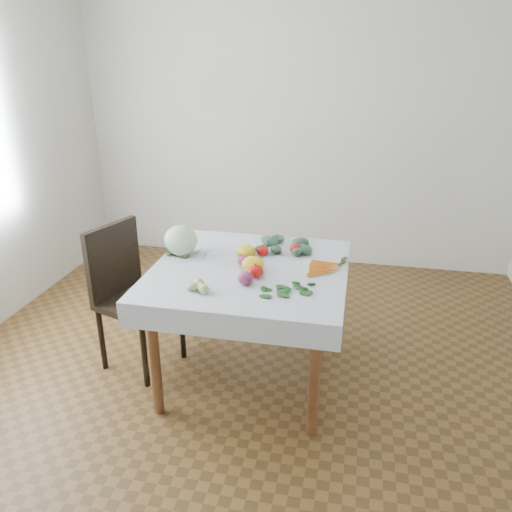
{
  "coord_description": "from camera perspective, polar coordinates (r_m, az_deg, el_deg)",
  "views": [
    {
      "loc": [
        0.58,
        -2.59,
        1.93
      ],
      "look_at": [
        0.03,
        0.03,
        0.82
      ],
      "focal_mm": 35.0,
      "sensor_mm": 36.0,
      "label": 1
    }
  ],
  "objects": [
    {
      "name": "chair",
      "position": [
        3.28,
        -14.42,
        -3.45
      ],
      "size": [
        0.54,
        0.54,
        0.94
      ],
      "color": "black",
      "rests_on": "ground"
    },
    {
      "name": "tomato_b",
      "position": [
        3.11,
        4.55,
        0.83
      ],
      "size": [
        0.09,
        0.09,
        0.06
      ],
      "primitive_type": "ellipsoid",
      "rotation": [
        0.0,
        0.0,
        -0.29
      ],
      "color": "red",
      "rests_on": "tablecloth"
    },
    {
      "name": "ground",
      "position": [
        3.29,
        -0.68,
        -13.48
      ],
      "size": [
        4.0,
        4.0,
        0.0
      ],
      "primitive_type": "plane",
      "color": "brown"
    },
    {
      "name": "tomato_c",
      "position": [
        3.07,
        0.77,
        0.62
      ],
      "size": [
        0.09,
        0.09,
        0.07
      ],
      "primitive_type": "ellipsoid",
      "rotation": [
        0.0,
        0.0,
        -0.32
      ],
      "color": "red",
      "rests_on": "tablecloth"
    },
    {
      "name": "heirloom_front",
      "position": [
        2.84,
        -0.34,
        -0.95
      ],
      "size": [
        0.13,
        0.13,
        0.09
      ],
      "primitive_type": "ellipsoid",
      "rotation": [
        0.0,
        0.0,
        -0.04
      ],
      "color": "yellow",
      "rests_on": "tablecloth"
    },
    {
      "name": "onion_b",
      "position": [
        2.69,
        -1.19,
        -2.54
      ],
      "size": [
        0.1,
        0.1,
        0.07
      ],
      "primitive_type": "ellipsoid",
      "rotation": [
        0.0,
        0.0,
        0.12
      ],
      "color": "#551832",
      "rests_on": "tablecloth"
    },
    {
      "name": "table",
      "position": [
        2.95,
        -0.74,
        -3.16
      ],
      "size": [
        1.0,
        1.0,
        0.75
      ],
      "color": "brown",
      "rests_on": "ground"
    },
    {
      "name": "tomato_a",
      "position": [
        3.08,
        -0.82,
        0.67
      ],
      "size": [
        0.09,
        0.09,
        0.06
      ],
      "primitive_type": "ellipsoid",
      "rotation": [
        0.0,
        0.0,
        -0.23
      ],
      "color": "red",
      "rests_on": "tablecloth"
    },
    {
      "name": "cabbage",
      "position": [
        3.1,
        -8.58,
        1.8
      ],
      "size": [
        0.26,
        0.26,
        0.19
      ],
      "primitive_type": "ellipsoid",
      "rotation": [
        0.0,
        0.0,
        -0.28
      ],
      "color": "#B1C2A2",
      "rests_on": "tablecloth"
    },
    {
      "name": "tablecloth",
      "position": [
        2.91,
        -0.75,
        -1.4
      ],
      "size": [
        1.12,
        1.12,
        0.01
      ],
      "primitive_type": "cube",
      "color": "white",
      "rests_on": "table"
    },
    {
      "name": "onion_a",
      "position": [
        2.92,
        -1.38,
        -0.53
      ],
      "size": [
        0.09,
        0.09,
        0.07
      ],
      "primitive_type": "ellipsoid",
      "rotation": [
        0.0,
        0.0,
        -0.19
      ],
      "color": "#551832",
      "rests_on": "tablecloth"
    },
    {
      "name": "back_wall",
      "position": [
        4.67,
        4.75,
        15.29
      ],
      "size": [
        4.0,
        0.04,
        2.7
      ],
      "primitive_type": "cube",
      "color": "silver",
      "rests_on": "ground"
    },
    {
      "name": "carrot_bunch",
      "position": [
        2.9,
        7.97,
        -1.35
      ],
      "size": [
        0.19,
        0.23,
        0.03
      ],
      "color": "orange",
      "rests_on": "tablecloth"
    },
    {
      "name": "tomatillo_cluster",
      "position": [
        2.65,
        -7.02,
        -3.49
      ],
      "size": [
        0.16,
        0.1,
        0.05
      ],
      "color": "#BDCE76",
      "rests_on": "tablecloth"
    },
    {
      "name": "heirloom_back",
      "position": [
        3.04,
        -1.11,
        0.55
      ],
      "size": [
        0.12,
        0.12,
        0.08
      ],
      "primitive_type": "ellipsoid",
      "rotation": [
        0.0,
        0.0,
        0.09
      ],
      "color": "yellow",
      "rests_on": "tablecloth"
    },
    {
      "name": "basil_bunch",
      "position": [
        2.63,
        3.42,
        -3.92
      ],
      "size": [
        0.26,
        0.22,
        0.01
      ],
      "color": "#184E19",
      "rests_on": "tablecloth"
    },
    {
      "name": "dill_bunch",
      "position": [
        3.15,
        -8.67,
        0.52
      ],
      "size": [
        0.19,
        0.17,
        0.02
      ],
      "color": "#4C6E32",
      "rests_on": "tablecloth"
    },
    {
      "name": "tomato_d",
      "position": [
        2.77,
        -0.09,
        -1.8
      ],
      "size": [
        0.11,
        0.11,
        0.08
      ],
      "primitive_type": "ellipsoid",
      "rotation": [
        0.0,
        0.0,
        0.32
      ],
      "color": "red",
      "rests_on": "tablecloth"
    },
    {
      "name": "kale_bunch",
      "position": [
        3.2,
        3.76,
        1.31
      ],
      "size": [
        0.37,
        0.28,
        0.05
      ],
      "color": "#385C48",
      "rests_on": "tablecloth"
    }
  ]
}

